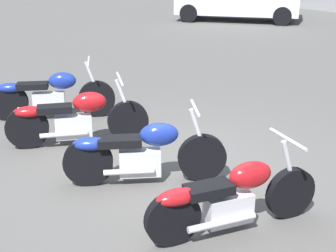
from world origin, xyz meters
The scene contains 5 objects.
ground_plane centered at (0.00, 0.00, 0.00)m, with size 60.00×60.00×0.00m, color #514F4C.
motorcycle_slot_0 centered at (-2.88, -0.54, 0.41)m, with size 1.11×1.88×0.99m.
motorcycle_slot_1 centered at (-1.57, -0.69, 0.41)m, with size 1.04×1.93×0.98m.
motorcycle_slot_2 centered at (0.02, -0.55, 0.40)m, with size 1.09×1.78×0.97m.
motorcycle_slot_3 centered at (1.43, -0.40, 0.38)m, with size 0.73×1.89×0.93m.
Camera 1 is at (4.41, -3.30, 2.69)m, focal length 50.00 mm.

